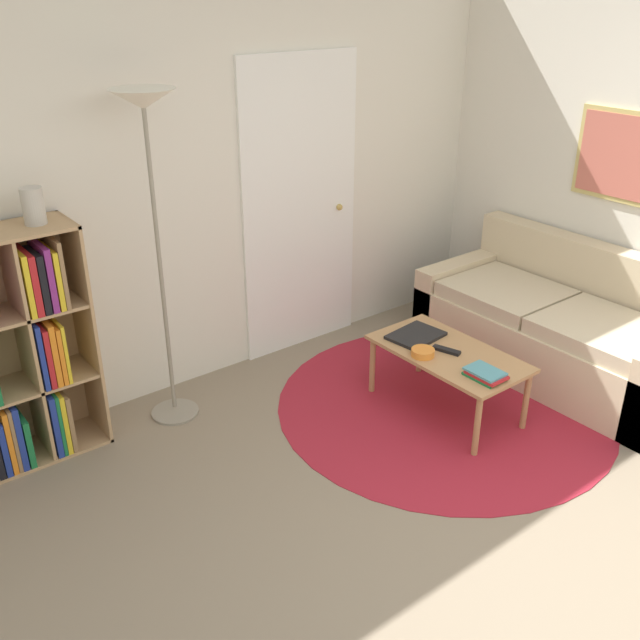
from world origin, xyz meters
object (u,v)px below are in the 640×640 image
at_px(laptop, 416,336).
at_px(vase_on_shelf, 33,206).
at_px(couch, 562,329).
at_px(floor_lamp, 148,146).
at_px(bowl, 423,352).
at_px(coffee_table, 448,358).

xyz_separation_m(laptop, vase_on_shelf, (-1.89, 0.83, 0.97)).
relative_size(couch, vase_on_shelf, 9.85).
relative_size(floor_lamp, laptop, 5.46).
relative_size(couch, bowl, 13.23).
relative_size(coffee_table, bowl, 6.84).
relative_size(floor_lamp, vase_on_shelf, 10.32).
distance_m(couch, coffee_table, 1.02).
relative_size(coffee_table, vase_on_shelf, 5.09).
bearing_deg(laptop, bowl, -125.14).
bearing_deg(floor_lamp, vase_on_shelf, 169.08).
relative_size(floor_lamp, coffee_table, 2.03).
bearing_deg(vase_on_shelf, coffee_table, -29.62).
relative_size(couch, laptop, 5.21).
bearing_deg(bowl, floor_lamp, 141.91).
bearing_deg(vase_on_shelf, floor_lamp, -10.92).
bearing_deg(couch, bowl, 172.62).
xyz_separation_m(floor_lamp, bowl, (1.17, -0.92, -1.20)).
xyz_separation_m(couch, vase_on_shelf, (-2.92, 1.18, 1.10)).
distance_m(coffee_table, vase_on_shelf, 2.42).
distance_m(couch, vase_on_shelf, 3.34).
height_order(couch, laptop, couch).
bearing_deg(floor_lamp, coffee_table, -36.27).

